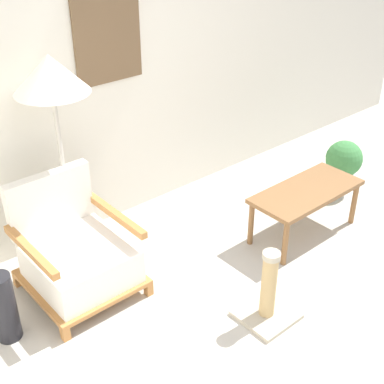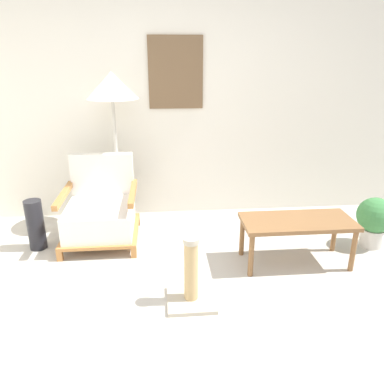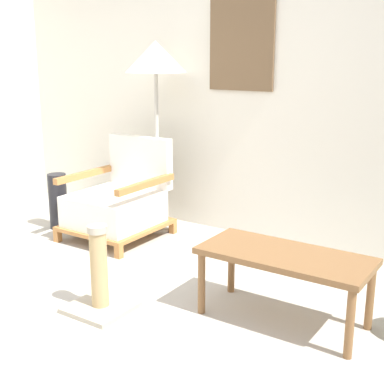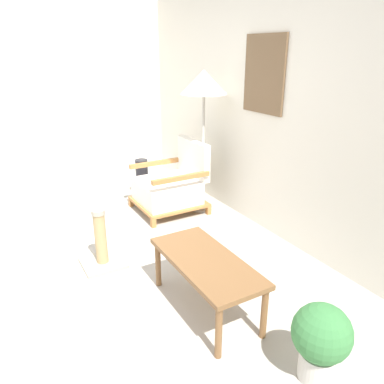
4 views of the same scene
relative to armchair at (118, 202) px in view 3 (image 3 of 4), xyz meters
name	(u,v)px [view 3 (image 3 of 4)]	position (x,y,z in m)	size (l,w,h in m)	color
ground_plane	(38,347)	(0.80, -1.56, -0.29)	(14.00, 14.00, 0.00)	#B7B2A8
wall_back	(246,70)	(0.80, 0.66, 1.06)	(8.00, 0.09, 2.70)	silver
armchair	(118,202)	(0.00, 0.00, 0.00)	(0.70, 0.74, 0.80)	#B2753D
floor_lamp	(156,64)	(0.15, 0.33, 1.10)	(0.50, 0.50, 1.58)	#B7B2A8
coffee_table	(285,262)	(1.74, -0.59, 0.07)	(0.95, 0.43, 0.41)	brown
vase	(58,201)	(-0.58, -0.12, -0.05)	(0.16, 0.16, 0.48)	black
scratching_post	(100,283)	(0.79, -1.07, -0.12)	(0.35, 0.35, 0.52)	#B2A893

